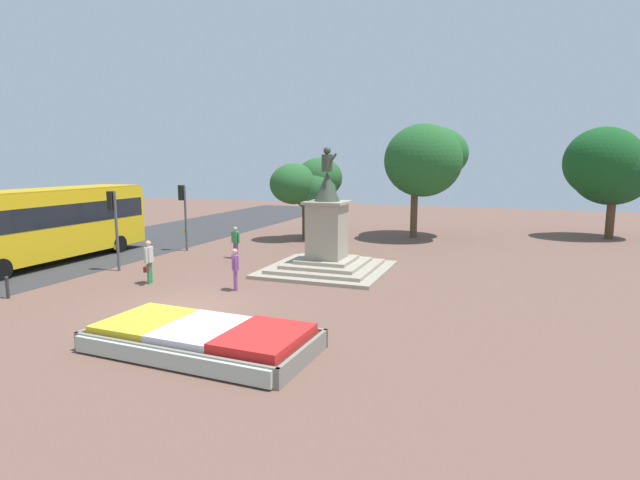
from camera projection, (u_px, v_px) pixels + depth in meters
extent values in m
plane|color=brown|center=(187.00, 307.00, 16.44)|extent=(82.06, 82.06, 0.00)
cube|color=#38281C|center=(202.00, 341.00, 12.76)|extent=(5.73, 2.77, 0.44)
cube|color=gray|center=(168.00, 358.00, 11.56)|extent=(5.83, 0.35, 0.48)
cube|color=gray|center=(231.00, 325.00, 13.96)|extent=(5.83, 0.35, 0.48)
cube|color=gray|center=(117.00, 326.00, 13.85)|extent=(0.22, 2.74, 0.48)
cube|color=gray|center=(304.00, 357.00, 11.66)|extent=(0.22, 2.74, 0.48)
cube|color=yellow|center=(146.00, 321.00, 13.41)|extent=(1.91, 2.41, 0.17)
cube|color=white|center=(202.00, 329.00, 12.71)|extent=(1.91, 2.41, 0.17)
cube|color=red|center=(264.00, 338.00, 12.02)|extent=(1.91, 2.41, 0.23)
cube|color=#B2BCAD|center=(167.00, 359.00, 11.51)|extent=(5.54, 0.43, 0.40)
cube|color=gray|center=(327.00, 269.00, 21.89)|extent=(5.18, 5.18, 0.15)
cube|color=gray|center=(327.00, 266.00, 21.86)|extent=(4.22, 4.22, 0.15)
cube|color=#9F9480|center=(327.00, 263.00, 21.84)|extent=(3.26, 3.26, 0.15)
cube|color=#9F9580|center=(327.00, 260.00, 21.82)|extent=(2.30, 2.30, 0.15)
cube|color=#9E937F|center=(327.00, 231.00, 21.62)|extent=(1.48, 1.48, 2.37)
cube|color=#9E937F|center=(327.00, 203.00, 21.43)|extent=(1.75, 1.75, 0.12)
cone|color=#384233|center=(327.00, 187.00, 21.32)|extent=(1.11, 1.11, 1.25)
cylinder|color=#384233|center=(327.00, 163.00, 21.17)|extent=(0.47, 0.47, 0.73)
sphere|color=#384233|center=(327.00, 151.00, 21.08)|extent=(0.32, 0.32, 0.32)
cylinder|color=#384233|center=(332.00, 160.00, 20.93)|extent=(0.54, 0.32, 0.56)
cylinder|color=#4C5156|center=(117.00, 231.00, 21.70)|extent=(0.12, 0.12, 3.49)
cube|color=black|center=(111.00, 200.00, 21.57)|extent=(0.26, 0.29, 0.80)
cylinder|color=red|center=(109.00, 194.00, 21.58)|extent=(0.04, 0.14, 0.14)
cylinder|color=#543E08|center=(109.00, 200.00, 21.63)|extent=(0.04, 0.14, 0.14)
cylinder|color=#0D4211|center=(109.00, 207.00, 21.67)|extent=(0.04, 0.14, 0.14)
cube|color=gold|center=(116.00, 247.00, 21.85)|extent=(0.11, 0.17, 0.20)
cylinder|color=#4C5156|center=(186.00, 218.00, 26.59)|extent=(0.12, 0.12, 3.52)
cube|color=black|center=(181.00, 193.00, 26.45)|extent=(0.25, 0.28, 0.80)
cylinder|color=#4B0808|center=(179.00, 188.00, 26.46)|extent=(0.03, 0.14, 0.14)
cylinder|color=yellow|center=(179.00, 193.00, 26.50)|extent=(0.03, 0.14, 0.14)
cylinder|color=#0D4211|center=(180.00, 198.00, 26.54)|extent=(0.03, 0.14, 0.14)
cube|color=gold|center=(185.00, 231.00, 26.74)|extent=(0.10, 0.16, 0.20)
cube|color=gold|center=(40.00, 224.00, 23.12)|extent=(2.68, 11.16, 3.04)
cube|color=black|center=(40.00, 215.00, 23.05)|extent=(2.70, 10.82, 0.97)
cube|color=#B79214|center=(38.00, 191.00, 22.87)|extent=(2.63, 10.93, 0.10)
cylinder|color=black|center=(84.00, 242.00, 27.10)|extent=(0.29, 0.90, 0.90)
cylinder|color=black|center=(119.00, 244.00, 26.30)|extent=(0.29, 0.90, 0.90)
cylinder|color=black|center=(0.00, 270.00, 20.09)|extent=(0.29, 0.90, 0.90)
cylinder|color=#338C4C|center=(151.00, 272.00, 19.71)|extent=(0.13, 0.13, 0.85)
cylinder|color=#338C4C|center=(149.00, 273.00, 19.53)|extent=(0.13, 0.13, 0.85)
cube|color=beige|center=(149.00, 255.00, 19.50)|extent=(0.32, 0.43, 0.60)
cylinder|color=beige|center=(151.00, 254.00, 19.75)|extent=(0.09, 0.09, 0.57)
cylinder|color=beige|center=(146.00, 256.00, 19.27)|extent=(0.09, 0.09, 0.57)
sphere|color=tan|center=(148.00, 243.00, 19.44)|extent=(0.22, 0.22, 0.22)
cube|color=#591E19|center=(146.00, 269.00, 19.29)|extent=(0.19, 0.30, 0.22)
cylinder|color=#8C4C99|center=(235.00, 279.00, 18.66)|extent=(0.13, 0.13, 0.79)
cylinder|color=#8C4C99|center=(236.00, 280.00, 18.49)|extent=(0.13, 0.13, 0.79)
cube|color=#8C4C99|center=(235.00, 262.00, 18.47)|extent=(0.40, 0.44, 0.56)
cylinder|color=#8C4C99|center=(234.00, 262.00, 18.70)|extent=(0.09, 0.09, 0.53)
cylinder|color=#8C4C99|center=(236.00, 264.00, 18.25)|extent=(0.09, 0.09, 0.53)
sphere|color=tan|center=(235.00, 251.00, 18.41)|extent=(0.20, 0.20, 0.20)
cylinder|color=#8C4C99|center=(235.00, 250.00, 24.81)|extent=(0.13, 0.13, 0.78)
cylinder|color=#8C4C99|center=(237.00, 251.00, 24.70)|extent=(0.13, 0.13, 0.78)
cube|color=#338C4C|center=(235.00, 237.00, 24.65)|extent=(0.43, 0.34, 0.56)
cylinder|color=#338C4C|center=(232.00, 237.00, 24.81)|extent=(0.09, 0.09, 0.53)
cylinder|color=#338C4C|center=(239.00, 238.00, 24.50)|extent=(0.09, 0.09, 0.53)
sphere|color=tan|center=(235.00, 229.00, 24.59)|extent=(0.20, 0.20, 0.20)
cylinder|color=#2D2D33|center=(7.00, 289.00, 17.46)|extent=(0.11, 0.11, 0.70)
sphere|color=#2D2D33|center=(6.00, 278.00, 17.40)|extent=(0.12, 0.12, 0.12)
cylinder|color=#4C3823|center=(307.00, 222.00, 30.75)|extent=(0.55, 0.55, 2.07)
ellipsoid|color=#275A2C|center=(315.00, 191.00, 30.16)|extent=(2.68, 2.36, 2.42)
ellipsoid|color=#26592B|center=(319.00, 178.00, 30.68)|extent=(2.81, 2.83, 2.47)
ellipsoid|color=#255A29|center=(294.00, 184.00, 30.00)|extent=(2.90, 3.02, 2.45)
cylinder|color=brown|center=(414.00, 210.00, 31.40)|extent=(0.44, 0.44, 3.48)
ellipsoid|color=#225B27|center=(423.00, 160.00, 29.85)|extent=(4.65, 4.17, 4.34)
ellipsoid|color=#225C27|center=(433.00, 154.00, 31.33)|extent=(4.34, 4.21, 3.34)
ellipsoid|color=#26582B|center=(425.00, 155.00, 31.38)|extent=(4.53, 4.91, 3.71)
cylinder|color=#4C3823|center=(611.00, 215.00, 30.80)|extent=(0.50, 0.50, 2.97)
ellipsoid|color=#164F21|center=(611.00, 165.00, 30.59)|extent=(4.00, 3.79, 3.08)
ellipsoid|color=#194922|center=(612.00, 170.00, 30.82)|extent=(4.78, 4.33, 4.37)
ellipsoid|color=#174E1F|center=(603.00, 162.00, 30.61)|extent=(4.57, 4.15, 4.32)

